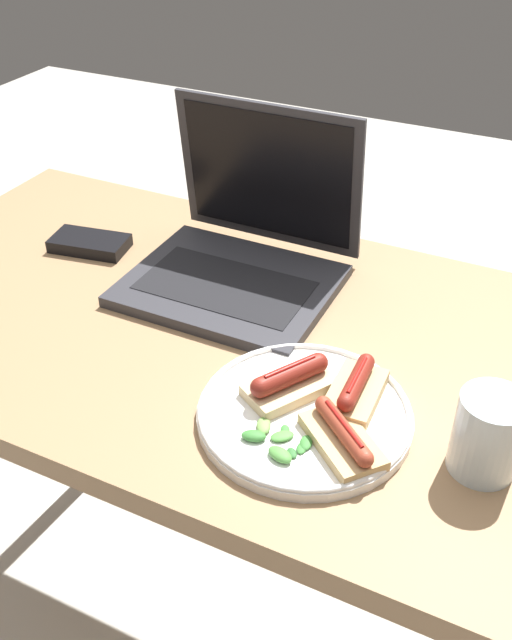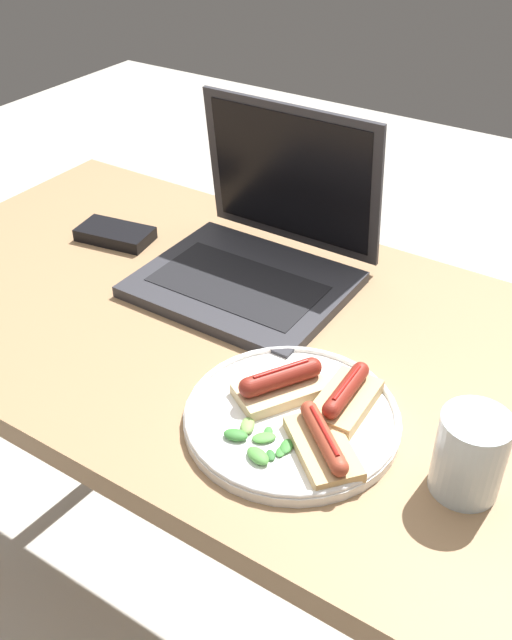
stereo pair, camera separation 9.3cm
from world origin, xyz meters
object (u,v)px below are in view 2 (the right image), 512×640
at_px(drinking_glass, 470,454).
at_px(external_drive, 115,234).
at_px(laptop, 257,253).
at_px(plate, 292,417).

xyz_separation_m(drinking_glass, external_drive, (-0.69, 0.21, -0.04)).
relative_size(drinking_glass, external_drive, 0.73).
relative_size(laptop, drinking_glass, 3.09).
xyz_separation_m(plate, external_drive, (-0.49, 0.22, 0.00)).
distance_m(laptop, external_drive, 0.28).
bearing_deg(plate, external_drive, 155.26).
xyz_separation_m(laptop, drinking_glass, (0.42, -0.24, 0.00)).
bearing_deg(plate, laptop, 130.24).
distance_m(laptop, drinking_glass, 0.48).
bearing_deg(external_drive, drinking_glass, -26.62).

